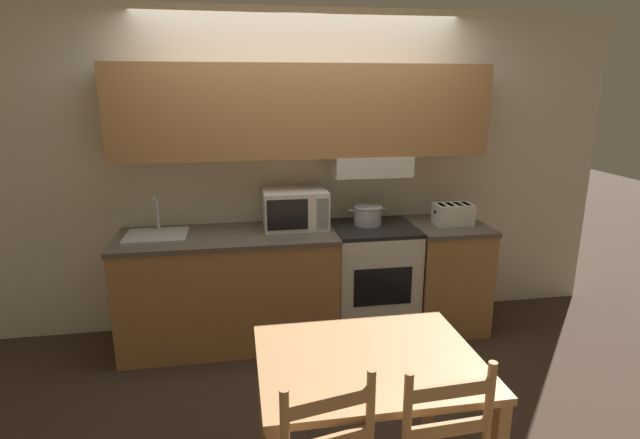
# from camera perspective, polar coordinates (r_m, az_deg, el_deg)

# --- Properties ---
(ground_plane) EXTENTS (16.00, 16.00, 0.00)m
(ground_plane) POSITION_cam_1_polar(r_m,az_deg,el_deg) (4.49, -1.90, -10.98)
(ground_plane) COLOR #3D2D23
(wall_back) EXTENTS (5.27, 0.38, 2.55)m
(wall_back) POSITION_cam_1_polar(r_m,az_deg,el_deg) (3.99, -1.76, 8.55)
(wall_back) COLOR silver
(wall_back) RESTS_ON ground_plane
(lower_counter_main) EXTENTS (1.65, 0.67, 0.89)m
(lower_counter_main) POSITION_cam_1_polar(r_m,az_deg,el_deg) (3.98, -10.29, -7.75)
(lower_counter_main) COLOR #B27A47
(lower_counter_main) RESTS_ON ground_plane
(lower_counter_right_stub) EXTENTS (0.59, 0.67, 0.89)m
(lower_counter_right_stub) POSITION_cam_1_polar(r_m,az_deg,el_deg) (4.32, 14.06, -6.10)
(lower_counter_right_stub) COLOR #B27A47
(lower_counter_right_stub) RESTS_ON ground_plane
(stove_range) EXTENTS (0.65, 0.61, 0.89)m
(stove_range) POSITION_cam_1_polar(r_m,az_deg,el_deg) (4.14, 5.97, -6.68)
(stove_range) COLOR white
(stove_range) RESTS_ON ground_plane
(cooking_pot) EXTENTS (0.31, 0.23, 0.16)m
(cooking_pot) POSITION_cam_1_polar(r_m,az_deg,el_deg) (4.02, 5.48, 0.55)
(cooking_pot) COLOR #B7BABF
(cooking_pot) RESTS_ON stove_range
(microwave) EXTENTS (0.50, 0.38, 0.30)m
(microwave) POSITION_cam_1_polar(r_m,az_deg,el_deg) (3.93, -2.87, 1.26)
(microwave) COLOR white
(microwave) RESTS_ON lower_counter_main
(toaster) EXTENTS (0.31, 0.19, 0.17)m
(toaster) POSITION_cam_1_polar(r_m,az_deg,el_deg) (4.16, 14.98, 0.62)
(toaster) COLOR white
(toaster) RESTS_ON lower_counter_right_stub
(sink_basin) EXTENTS (0.44, 0.37, 0.29)m
(sink_basin) POSITION_cam_1_polar(r_m,az_deg,el_deg) (3.87, -18.20, -1.67)
(sink_basin) COLOR #B7BABF
(sink_basin) RESTS_ON lower_counter_main
(dining_table) EXTENTS (1.04, 0.82, 0.73)m
(dining_table) POSITION_cam_1_polar(r_m,az_deg,el_deg) (2.50, 5.52, -17.38)
(dining_table) COLOR tan
(dining_table) RESTS_ON ground_plane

